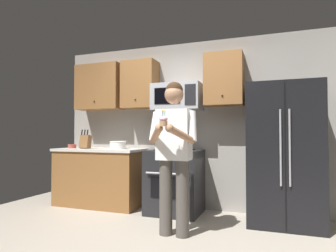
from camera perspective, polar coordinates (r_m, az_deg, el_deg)
The scene contains 12 objects.
ground_plane at distance 3.22m, azimuth -4.33°, elevation -22.64°, with size 6.00×6.00×0.00m, color #9E9384.
wall_back at distance 4.66m, azimuth 4.62°, elevation 0.19°, with size 4.40×0.10×2.60m, color gray.
oven_range at distance 4.38m, azimuth 1.33°, elevation -10.71°, with size 0.76×0.70×0.93m.
microwave at distance 4.47m, azimuth 1.81°, elevation 5.66°, with size 0.74×0.41×0.40m.
refrigerator at distance 4.07m, azimuth 21.67°, elevation -5.08°, with size 0.90×0.75×1.80m.
cabinet_row_upper at distance 4.76m, azimuth -4.64°, elevation 8.01°, with size 2.78×0.36×0.76m.
counter_left at distance 4.96m, azimuth -13.16°, elevation -9.59°, with size 1.44×0.66×0.92m.
knife_block at distance 5.01m, azimuth -15.76°, elevation -2.93°, with size 0.16×0.15×0.32m.
bowl_large_white at distance 4.73m, azimuth -9.69°, elevation -3.64°, with size 0.27×0.27×0.12m.
bowl_small_colored at distance 5.18m, azimuth -18.14°, elevation -3.74°, with size 0.14×0.14×0.07m.
person at distance 3.36m, azimuth 1.12°, elevation -4.33°, with size 0.60×0.48×1.76m.
cupcake at distance 3.05m, azimuth -0.88°, elevation 0.99°, with size 0.09×0.09×0.17m.
Camera 1 is at (1.24, -2.74, 1.16)m, focal length 31.36 mm.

